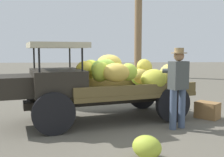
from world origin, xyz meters
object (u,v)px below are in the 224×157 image
at_px(wooden_crate, 207,110).
at_px(loose_banana_bunch, 147,147).
at_px(truck, 96,82).
at_px(farmer, 178,83).

bearing_deg(wooden_crate, loose_banana_bunch, 50.49).
bearing_deg(wooden_crate, truck, 1.68).
height_order(truck, loose_banana_bunch, truck).
height_order(truck, wooden_crate, truck).
distance_m(truck, loose_banana_bunch, 2.59).
bearing_deg(farmer, wooden_crate, -78.41).
bearing_deg(truck, wooden_crate, 164.41).
height_order(farmer, loose_banana_bunch, farmer).
xyz_separation_m(farmer, loose_banana_bunch, (0.97, 1.59, -0.82)).
height_order(wooden_crate, loose_banana_bunch, wooden_crate).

